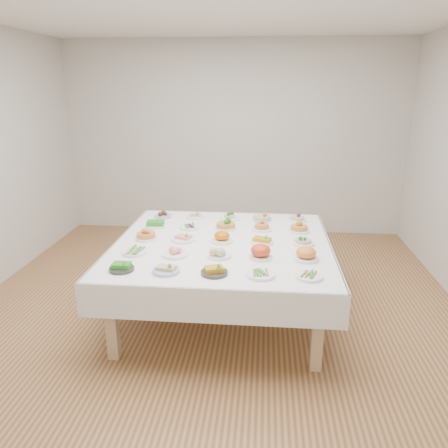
# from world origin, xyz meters

# --- Properties ---
(room_envelope) EXTENTS (5.02, 5.02, 2.81)m
(room_envelope) POSITION_xyz_m (0.00, 0.00, 1.83)
(room_envelope) COLOR #A77645
(room_envelope) RESTS_ON ground
(display_table) EXTENTS (2.02, 2.02, 0.75)m
(display_table) POSITION_xyz_m (0.09, -0.14, 0.68)
(display_table) COLOR white
(display_table) RESTS_ON ground
(dish_0) EXTENTS (0.20, 0.20, 0.09)m
(dish_0) POSITION_xyz_m (-0.64, -0.88, 0.78)
(dish_0) COLOR #2F2C2A
(dish_0) RESTS_ON display_table
(dish_1) EXTENTS (0.21, 0.21, 0.10)m
(dish_1) POSITION_xyz_m (-0.28, -0.88, 0.79)
(dish_1) COLOR #4C66B2
(dish_1) RESTS_ON display_table
(dish_2) EXTENTS (0.21, 0.21, 0.10)m
(dish_2) POSITION_xyz_m (0.10, -0.88, 0.79)
(dish_2) COLOR #2F2C2A
(dish_2) RESTS_ON display_table
(dish_3) EXTENTS (0.22, 0.22, 0.05)m
(dish_3) POSITION_xyz_m (0.46, -0.88, 0.77)
(dish_3) COLOR white
(dish_3) RESTS_ON display_table
(dish_4) EXTENTS (0.21, 0.21, 0.05)m
(dish_4) POSITION_xyz_m (0.83, -0.88, 0.77)
(dish_4) COLOR white
(dish_4) RESTS_ON display_table
(dish_5) EXTENTS (0.21, 0.21, 0.05)m
(dish_5) POSITION_xyz_m (-0.65, -0.51, 0.77)
(dish_5) COLOR white
(dish_5) RESTS_ON display_table
(dish_6) EXTENTS (0.22, 0.22, 0.09)m
(dish_6) POSITION_xyz_m (-0.28, -0.52, 0.79)
(dish_6) COLOR white
(dish_6) RESTS_ON display_table
(dish_7) EXTENTS (0.20, 0.20, 0.09)m
(dish_7) POSITION_xyz_m (0.10, -0.52, 0.79)
(dish_7) COLOR white
(dish_7) RESTS_ON display_table
(dish_8) EXTENTS (0.20, 0.20, 0.12)m
(dish_8) POSITION_xyz_m (0.46, -0.52, 0.80)
(dish_8) COLOR white
(dish_8) RESTS_ON display_table
(dish_9) EXTENTS (0.21, 0.21, 0.12)m
(dish_9) POSITION_xyz_m (0.84, -0.51, 0.81)
(dish_9) COLOR white
(dish_9) RESTS_ON display_table
(dish_10) EXTENTS (0.20, 0.20, 0.12)m
(dish_10) POSITION_xyz_m (-0.64, -0.14, 0.81)
(dish_10) COLOR white
(dish_10) RESTS_ON display_table
(dish_11) EXTENTS (0.22, 0.22, 0.09)m
(dish_11) POSITION_xyz_m (-0.28, -0.14, 0.79)
(dish_11) COLOR white
(dish_11) RESTS_ON display_table
(dish_12) EXTENTS (0.21, 0.21, 0.12)m
(dish_12) POSITION_xyz_m (0.09, -0.14, 0.80)
(dish_12) COLOR white
(dish_12) RESTS_ON display_table
(dish_13) EXTENTS (0.21, 0.21, 0.09)m
(dish_13) POSITION_xyz_m (0.46, -0.15, 0.79)
(dish_13) COLOR white
(dish_13) RESTS_ON display_table
(dish_14) EXTENTS (0.20, 0.20, 0.10)m
(dish_14) POSITION_xyz_m (0.84, -0.14, 0.79)
(dish_14) COLOR white
(dish_14) RESTS_ON display_table
(dish_15) EXTENTS (0.20, 0.20, 0.10)m
(dish_15) POSITION_xyz_m (-0.64, 0.24, 0.79)
(dish_15) COLOR white
(dish_15) RESTS_ON display_table
(dish_16) EXTENTS (0.20, 0.20, 0.05)m
(dish_16) POSITION_xyz_m (-0.28, 0.23, 0.77)
(dish_16) COLOR white
(dish_16) RESTS_ON display_table
(dish_17) EXTENTS (0.21, 0.21, 0.13)m
(dish_17) POSITION_xyz_m (0.09, 0.24, 0.81)
(dish_17) COLOR white
(dish_17) RESTS_ON display_table
(dish_18) EXTENTS (0.19, 0.19, 0.11)m
(dish_18) POSITION_xyz_m (0.46, 0.24, 0.80)
(dish_18) COLOR white
(dish_18) RESTS_ON display_table
(dish_19) EXTENTS (0.20, 0.20, 0.12)m
(dish_19) POSITION_xyz_m (0.83, 0.22, 0.81)
(dish_19) COLOR white
(dish_19) RESTS_ON display_table
(dish_20) EXTENTS (0.20, 0.20, 0.08)m
(dish_20) POSITION_xyz_m (-0.65, 0.61, 0.78)
(dish_20) COLOR #4C66B2
(dish_20) RESTS_ON display_table
(dish_21) EXTENTS (0.19, 0.19, 0.08)m
(dish_21) POSITION_xyz_m (-0.29, 0.61, 0.78)
(dish_21) COLOR white
(dish_21) RESTS_ON display_table
(dish_22) EXTENTS (0.22, 0.22, 0.10)m
(dish_22) POSITION_xyz_m (0.10, 0.59, 0.79)
(dish_22) COLOR white
(dish_22) RESTS_ON display_table
(dish_23) EXTENTS (0.19, 0.19, 0.12)m
(dish_23) POSITION_xyz_m (0.46, 0.59, 0.81)
(dish_23) COLOR #4C66B2
(dish_23) RESTS_ON display_table
(dish_24) EXTENTS (0.20, 0.20, 0.10)m
(dish_24) POSITION_xyz_m (0.83, 0.60, 0.80)
(dish_24) COLOR white
(dish_24) RESTS_ON display_table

